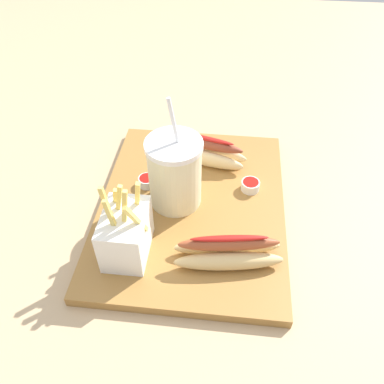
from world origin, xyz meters
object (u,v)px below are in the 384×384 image
(hot_dog_1, at_px, (205,151))
(ketchup_cup_1, at_px, (147,181))
(fries_basket, at_px, (126,233))
(ketchup_cup_2, at_px, (250,185))
(hot_dog_2, at_px, (228,251))
(soda_cup, at_px, (175,173))

(hot_dog_1, height_order, ketchup_cup_1, hot_dog_1)
(fries_basket, xyz_separation_m, ketchup_cup_1, (0.16, -0.00, -0.03))
(ketchup_cup_2, bearing_deg, fries_basket, 130.01)
(hot_dog_2, distance_m, ketchup_cup_2, 0.18)
(hot_dog_2, height_order, ketchup_cup_1, hot_dog_2)
(ketchup_cup_2, bearing_deg, hot_dog_2, 167.99)
(soda_cup, height_order, fries_basket, soda_cup)
(hot_dog_1, height_order, ketchup_cup_2, hot_dog_1)
(ketchup_cup_2, bearing_deg, soda_cup, 107.24)
(soda_cup, relative_size, fries_basket, 1.45)
(hot_dog_2, bearing_deg, ketchup_cup_1, 45.50)
(hot_dog_2, xyz_separation_m, ketchup_cup_2, (0.17, -0.04, -0.01))
(ketchup_cup_1, bearing_deg, hot_dog_2, -134.50)
(soda_cup, xyz_separation_m, hot_dog_2, (-0.13, -0.10, -0.05))
(ketchup_cup_2, bearing_deg, ketchup_cup_1, 92.70)
(soda_cup, height_order, hot_dog_1, soda_cup)
(soda_cup, distance_m, fries_basket, 0.14)
(ketchup_cup_1, xyz_separation_m, ketchup_cup_2, (0.01, -0.20, 0.00))
(fries_basket, xyz_separation_m, ketchup_cup_2, (0.17, -0.20, -0.03))
(soda_cup, height_order, hot_dog_2, soda_cup)
(fries_basket, height_order, hot_dog_1, fries_basket)
(hot_dog_1, relative_size, ketchup_cup_1, 5.40)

